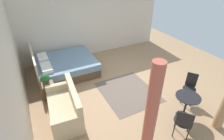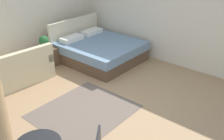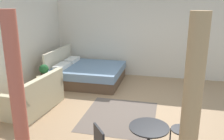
% 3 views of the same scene
% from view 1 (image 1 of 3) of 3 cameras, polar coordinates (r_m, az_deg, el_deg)
% --- Properties ---
extents(ground_plane, '(8.67, 9.23, 0.02)m').
position_cam_1_polar(ground_plane, '(5.99, 4.60, -4.68)').
color(ground_plane, '#9E7A56').
extents(wall_back, '(8.67, 0.12, 2.69)m').
position_cam_1_polar(wall_back, '(4.65, -29.63, -0.88)').
color(wall_back, beige).
rests_on(wall_back, ground).
extents(wall_right, '(0.12, 6.23, 2.69)m').
position_cam_1_polar(wall_right, '(7.70, -6.21, 14.96)').
color(wall_right, beige).
rests_on(wall_right, ground).
extents(area_rug, '(1.83, 1.60, 0.01)m').
position_cam_1_polar(area_rug, '(5.65, 5.18, -7.11)').
color(area_rug, '#66564C').
rests_on(area_rug, ground).
extents(bed, '(1.89, 2.09, 1.04)m').
position_cam_1_polar(bed, '(6.66, -15.32, 1.37)').
color(bed, brown).
rests_on(bed, ground).
extents(couch, '(1.58, 0.84, 0.87)m').
position_cam_1_polar(couch, '(4.81, -14.95, -11.80)').
color(couch, beige).
rests_on(couch, ground).
extents(nightstand, '(0.47, 0.38, 0.48)m').
position_cam_1_polar(nightstand, '(5.67, -20.15, -6.07)').
color(nightstand, brown).
rests_on(nightstand, ground).
extents(potted_plant, '(0.26, 0.26, 0.38)m').
position_cam_1_polar(potted_plant, '(5.34, -21.04, -2.91)').
color(potted_plant, brown).
rests_on(potted_plant, nightstand).
extents(balcony_table, '(0.61, 0.61, 0.68)m').
position_cam_1_polar(balcony_table, '(4.91, 23.19, -9.84)').
color(balcony_table, black).
rests_on(balcony_table, ground).
extents(cafe_chair_near_window, '(0.51, 0.51, 0.92)m').
position_cam_1_polar(cafe_chair_near_window, '(5.44, 24.21, -4.58)').
color(cafe_chair_near_window, black).
rests_on(cafe_chair_near_window, ground).
extents(cafe_chair_near_couch, '(0.61, 0.61, 0.86)m').
position_cam_1_polar(cafe_chair_near_couch, '(4.34, 22.42, -15.31)').
color(cafe_chair_near_couch, black).
rests_on(cafe_chair_near_couch, ground).
extents(curtain_right, '(0.20, 0.20, 2.43)m').
position_cam_1_polar(curtain_right, '(3.11, 12.10, -17.27)').
color(curtain_right, '#C15B47').
rests_on(curtain_right, ground).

